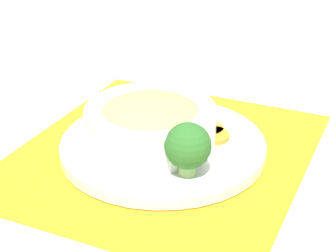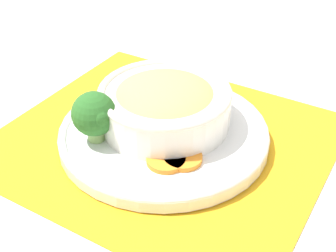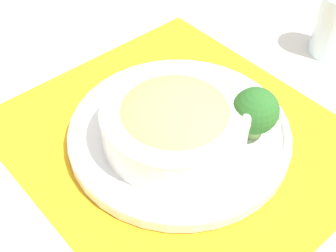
% 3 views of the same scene
% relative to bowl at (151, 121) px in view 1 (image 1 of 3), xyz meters
% --- Properties ---
extents(ground_plane, '(4.00, 4.00, 0.00)m').
position_rel_bowl_xyz_m(ground_plane, '(-0.01, 0.01, -0.05)').
color(ground_plane, beige).
extents(placemat, '(0.45, 0.41, 0.00)m').
position_rel_bowl_xyz_m(placemat, '(-0.01, 0.01, -0.05)').
color(placemat, orange).
rests_on(placemat, ground_plane).
extents(plate, '(0.29, 0.29, 0.02)m').
position_rel_bowl_xyz_m(plate, '(-0.01, 0.01, -0.04)').
color(plate, white).
rests_on(plate, placemat).
extents(bowl, '(0.18, 0.18, 0.07)m').
position_rel_bowl_xyz_m(bowl, '(0.00, 0.00, 0.00)').
color(bowl, silver).
rests_on(bowl, plate).
extents(broccoli_floret, '(0.06, 0.06, 0.07)m').
position_rel_bowl_xyz_m(broccoli_floret, '(0.05, 0.08, 0.01)').
color(broccoli_floret, '#84AD5B').
rests_on(broccoli_floret, plate).
extents(carrot_slice_near, '(0.05, 0.05, 0.01)m').
position_rel_bowl_xyz_m(carrot_slice_near, '(-0.05, 0.07, -0.03)').
color(carrot_slice_near, orange).
rests_on(carrot_slice_near, plate).
extents(carrot_slice_middle, '(0.05, 0.05, 0.01)m').
position_rel_bowl_xyz_m(carrot_slice_middle, '(-0.07, 0.06, -0.03)').
color(carrot_slice_middle, orange).
rests_on(carrot_slice_middle, plate).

